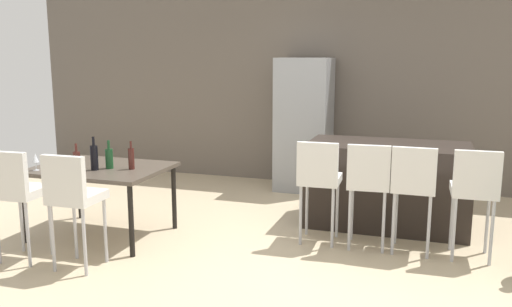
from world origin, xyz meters
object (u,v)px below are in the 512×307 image
object	(u,v)px
refrigerator	(304,124)
bar_chair_right	(414,182)
dining_table	(101,173)
bar_chair_middle	(368,179)
kitchen_island	(387,184)
wine_glass_left	(35,158)
wine_bottle_right	(94,157)
wine_bottle_near	(131,158)
dining_chair_far	(73,193)
bar_chair_left	(319,176)
wine_bottle_far	(77,162)
wine_bottle_corner	(109,158)
bar_chair_far	(475,187)
dining_chair_near	(16,188)

from	to	relation	value
refrigerator	bar_chair_right	bearing A→B (deg)	-53.90
dining_table	bar_chair_middle	bearing A→B (deg)	10.12
kitchen_island	wine_glass_left	xyz separation A→B (m)	(-3.30, -1.66, 0.40)
bar_chair_right	wine_bottle_right	xyz separation A→B (m)	(-3.06, -0.63, 0.17)
wine_bottle_near	dining_chair_far	bearing A→B (deg)	-94.43
kitchen_island	bar_chair_left	xyz separation A→B (m)	(-0.60, -0.83, 0.24)
bar_chair_right	wine_bottle_far	bearing A→B (deg)	-165.07
wine_bottle_far	wine_bottle_near	bearing A→B (deg)	42.24
wine_bottle_corner	wine_glass_left	world-z (taller)	wine_bottle_corner
dining_table	wine_bottle_near	distance (m)	0.41
wine_glass_left	dining_chair_far	bearing A→B (deg)	-32.08
kitchen_island	dining_chair_far	world-z (taller)	dining_chair_far
dining_chair_far	wine_bottle_far	world-z (taller)	dining_chair_far
wine_bottle_near	bar_chair_left	bearing A→B (deg)	14.69
dining_chair_far	wine_bottle_corner	world-z (taller)	dining_chair_far
dining_table	dining_chair_far	bearing A→B (deg)	-70.61
refrigerator	wine_bottle_near	bearing A→B (deg)	-114.14
wine_bottle_right	wine_bottle_corner	size ratio (longest dim) A/B	1.17
wine_bottle_right	refrigerator	size ratio (longest dim) A/B	0.18
bar_chair_far	dining_chair_far	world-z (taller)	same
wine_bottle_corner	dining_table	bearing A→B (deg)	164.21
dining_chair_far	wine_bottle_near	bearing A→B (deg)	85.57
bar_chair_right	wine_glass_left	xyz separation A→B (m)	(-3.61, -0.83, 0.17)
wine_bottle_right	wine_bottle_near	bearing A→B (deg)	24.81
dining_table	wine_glass_left	bearing A→B (deg)	-145.33
kitchen_island	bar_chair_right	distance (m)	0.92
wine_bottle_right	wine_bottle_near	xyz separation A→B (m)	(0.33, 0.15, -0.02)
kitchen_island	bar_chair_middle	bearing A→B (deg)	-97.79
bar_chair_far	dining_chair_near	world-z (taller)	same
dining_table	refrigerator	distance (m)	3.05
bar_chair_far	wine_bottle_near	world-z (taller)	bar_chair_far
dining_chair_near	wine_glass_left	size ratio (longest dim) A/B	6.03
wine_bottle_corner	wine_glass_left	bearing A→B (deg)	-154.06
bar_chair_left	wine_bottle_near	bearing A→B (deg)	-165.31
wine_bottle_corner	wine_glass_left	distance (m)	0.72
dining_chair_near	dining_chair_far	bearing A→B (deg)	-0.01
dining_chair_near	wine_bottle_near	bearing A→B (deg)	52.19
dining_table	dining_chair_near	size ratio (longest dim) A/B	1.28
bar_chair_far	wine_bottle_corner	distance (m)	3.54
dining_chair_far	wine_glass_left	distance (m)	0.97
kitchen_island	wine_glass_left	distance (m)	3.72
dining_chair_far	wine_bottle_near	xyz separation A→B (m)	(0.07, 0.86, 0.15)
kitchen_island	refrigerator	size ratio (longest dim) A/B	0.95
dining_chair_far	wine_bottle_corner	size ratio (longest dim) A/B	3.63
wine_bottle_near	kitchen_island	bearing A→B (deg)	28.37
wine_bottle_far	wine_glass_left	distance (m)	0.49
kitchen_island	bar_chair_right	size ratio (longest dim) A/B	1.66
bar_chair_far	wine_bottle_far	size ratio (longest dim) A/B	3.51
wine_bottle_corner	wine_bottle_far	size ratio (longest dim) A/B	0.97
bar_chair_left	dining_chair_far	size ratio (longest dim) A/B	1.00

